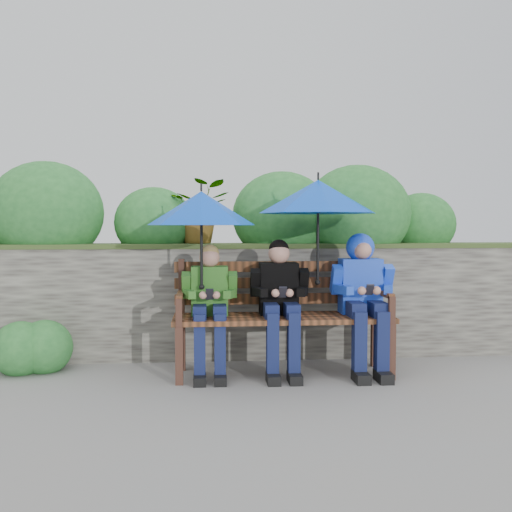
{
  "coord_description": "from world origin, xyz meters",
  "views": [
    {
      "loc": [
        -0.38,
        -4.41,
        1.19
      ],
      "look_at": [
        0.0,
        0.1,
        0.95
      ],
      "focal_mm": 40.0,
      "sensor_mm": 36.0,
      "label": 1
    }
  ],
  "objects": [
    {
      "name": "boy_right",
      "position": [
        0.86,
        0.07,
        0.68
      ],
      "size": [
        0.5,
        0.6,
        1.13
      ],
      "color": "#0B36BD",
      "rests_on": "ground"
    },
    {
      "name": "boy_middle",
      "position": [
        0.19,
        0.06,
        0.61
      ],
      "size": [
        0.46,
        0.54,
        1.08
      ],
      "color": "black",
      "rests_on": "ground"
    },
    {
      "name": "garden_backdrop",
      "position": [
        -0.03,
        1.59,
        0.63
      ],
      "size": [
        8.0,
        2.88,
        1.81
      ],
      "color": "#494540",
      "rests_on": "ground"
    },
    {
      "name": "umbrella_right",
      "position": [
        0.5,
        0.12,
        1.42
      ],
      "size": [
        0.95,
        0.95,
        0.91
      ],
      "color": "#003DC7",
      "rests_on": "ground"
    },
    {
      "name": "boy_left",
      "position": [
        -0.37,
        0.07,
        0.6
      ],
      "size": [
        0.44,
        0.5,
        1.04
      ],
      "color": "#26641F",
      "rests_on": "ground"
    },
    {
      "name": "umbrella_left",
      "position": [
        -0.43,
        0.04,
        1.33
      ],
      "size": [
        0.83,
        0.83,
        0.83
      ],
      "color": "#003DC7",
      "rests_on": "ground"
    },
    {
      "name": "park_bench",
      "position": [
        0.21,
        0.14,
        0.52
      ],
      "size": [
        1.74,
        0.51,
        0.92
      ],
      "color": "#42271D",
      "rests_on": "ground"
    },
    {
      "name": "ground",
      "position": [
        0.0,
        0.0,
        0.0
      ],
      "size": [
        60.0,
        60.0,
        0.0
      ],
      "primitive_type": "plane",
      "color": "slate",
      "rests_on": "ground"
    }
  ]
}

